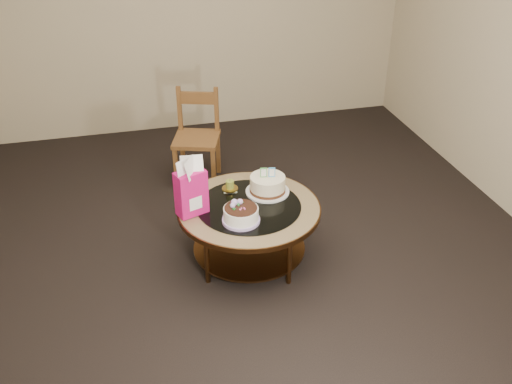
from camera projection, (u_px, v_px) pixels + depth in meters
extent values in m
plane|color=black|center=(249.00, 257.00, 4.26)|extent=(5.00, 5.00, 0.00)
cube|color=tan|center=(190.00, 4.00, 5.67)|extent=(4.50, 0.02, 2.60)
cylinder|color=#593619|center=(287.00, 214.00, 4.39)|extent=(0.04, 0.04, 0.42)
cylinder|color=#593619|center=(213.00, 213.00, 4.40)|extent=(0.04, 0.04, 0.42)
cylinder|color=#593619|center=(207.00, 258.00, 3.91)|extent=(0.04, 0.04, 0.42)
cylinder|color=#593619|center=(289.00, 258.00, 3.91)|extent=(0.04, 0.04, 0.42)
cylinder|color=#593619|center=(249.00, 247.00, 4.21)|extent=(0.82, 0.82, 0.02)
cylinder|color=#593619|center=(249.00, 209.00, 4.04)|extent=(1.02, 1.02, 0.04)
cylinder|color=#9A7F55|center=(249.00, 207.00, 4.03)|extent=(1.00, 1.00, 0.01)
cylinder|color=black|center=(249.00, 206.00, 4.03)|extent=(0.74, 0.74, 0.01)
cylinder|color=#B69ADA|center=(241.00, 220.00, 3.85)|extent=(0.26, 0.26, 0.02)
cylinder|color=silver|center=(241.00, 215.00, 3.83)|extent=(0.24, 0.24, 0.10)
cylinder|color=black|center=(241.00, 208.00, 3.80)|extent=(0.22, 0.22, 0.01)
sphere|color=#B69ADA|center=(234.00, 202.00, 3.82)|extent=(0.05, 0.05, 0.05)
sphere|color=#B69ADA|center=(240.00, 202.00, 3.84)|extent=(0.04, 0.04, 0.04)
sphere|color=#B69ADA|center=(233.00, 206.00, 3.79)|extent=(0.04, 0.04, 0.04)
cone|color=#20782E|center=(239.00, 205.00, 3.81)|extent=(0.02, 0.03, 0.02)
cone|color=#20782E|center=(231.00, 205.00, 3.82)|extent=(0.03, 0.03, 0.02)
cone|color=#20782E|center=(242.00, 202.00, 3.85)|extent=(0.03, 0.03, 0.02)
cone|color=#20782E|center=(235.00, 209.00, 3.78)|extent=(0.03, 0.03, 0.02)
cylinder|color=silver|center=(267.00, 191.00, 4.18)|extent=(0.32, 0.32, 0.01)
cylinder|color=#462414|center=(268.00, 189.00, 4.17)|extent=(0.26, 0.26, 0.02)
cylinder|color=beige|center=(268.00, 183.00, 4.14)|extent=(0.26, 0.26, 0.10)
cube|color=green|center=(264.00, 172.00, 4.10)|extent=(0.05, 0.02, 0.07)
cube|color=white|center=(264.00, 172.00, 4.10)|extent=(0.04, 0.02, 0.06)
cube|color=#3F96D7|center=(272.00, 172.00, 4.10)|extent=(0.05, 0.02, 0.07)
cube|color=white|center=(272.00, 172.00, 4.10)|extent=(0.04, 0.02, 0.06)
cube|color=#C41261|center=(191.00, 193.00, 3.86)|extent=(0.23, 0.18, 0.32)
cube|color=white|center=(192.00, 200.00, 3.89)|extent=(0.13, 0.14, 0.09)
cube|color=#D9B859|center=(230.00, 190.00, 4.21)|extent=(0.11, 0.11, 0.01)
cylinder|color=gold|center=(230.00, 189.00, 4.20)|extent=(0.12, 0.12, 0.01)
cylinder|color=olive|center=(230.00, 184.00, 4.18)|extent=(0.06, 0.06, 0.06)
cylinder|color=black|center=(230.00, 180.00, 4.17)|extent=(0.00, 0.00, 0.01)
cube|color=brown|center=(196.00, 139.00, 5.05)|extent=(0.49, 0.49, 0.04)
cube|color=brown|center=(176.00, 168.00, 5.02)|extent=(0.05, 0.05, 0.42)
cube|color=brown|center=(214.00, 169.00, 5.01)|extent=(0.05, 0.05, 0.42)
cube|color=brown|center=(183.00, 151.00, 5.31)|extent=(0.05, 0.05, 0.42)
cube|color=brown|center=(218.00, 152.00, 5.29)|extent=(0.05, 0.05, 0.42)
cube|color=brown|center=(180.00, 109.00, 5.09)|extent=(0.05, 0.05, 0.43)
cube|color=brown|center=(217.00, 110.00, 5.07)|extent=(0.05, 0.05, 0.43)
cube|color=brown|center=(197.00, 98.00, 5.03)|extent=(0.33, 0.13, 0.11)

